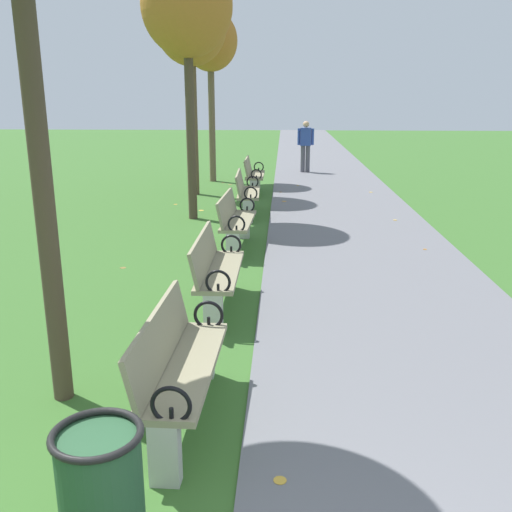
% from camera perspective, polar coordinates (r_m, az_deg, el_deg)
% --- Properties ---
extents(paved_walkway, '(3.14, 44.00, 0.02)m').
position_cam_1_polar(paved_walkway, '(19.34, 6.68, 8.50)').
color(paved_walkway, slate).
rests_on(paved_walkway, ground).
extents(park_bench_2, '(0.51, 1.61, 0.90)m').
position_cam_1_polar(park_bench_2, '(4.46, -7.74, -10.73)').
color(park_bench_2, gray).
rests_on(park_bench_2, ground).
extents(park_bench_3, '(0.47, 1.60, 0.90)m').
position_cam_1_polar(park_bench_3, '(6.69, -4.04, -1.40)').
color(park_bench_3, gray).
rests_on(park_bench_3, ground).
extents(park_bench_4, '(0.54, 1.62, 0.90)m').
position_cam_1_polar(park_bench_4, '(9.33, -2.08, 3.60)').
color(park_bench_4, gray).
rests_on(park_bench_4, ground).
extents(park_bench_5, '(0.52, 1.61, 0.90)m').
position_cam_1_polar(park_bench_5, '(12.02, -0.98, 6.40)').
color(park_bench_5, gray).
rests_on(park_bench_5, ground).
extents(park_bench_6, '(0.48, 1.60, 0.90)m').
position_cam_1_polar(park_bench_6, '(14.69, -0.28, 8.14)').
color(park_bench_6, gray).
rests_on(park_bench_6, ground).
extents(tree_3, '(1.72, 1.72, 5.02)m').
position_cam_1_polar(tree_3, '(11.68, -6.94, 23.47)').
color(tree_3, '#4C3D2D').
rests_on(tree_3, ground).
extents(tree_4, '(1.71, 1.71, 4.98)m').
position_cam_1_polar(tree_4, '(14.62, -6.53, 21.79)').
color(tree_4, brown).
rests_on(tree_4, ground).
extents(tree_5, '(1.51, 1.51, 4.72)m').
position_cam_1_polar(tree_5, '(16.82, -4.60, 20.50)').
color(tree_5, brown).
rests_on(tree_5, ground).
extents(pedestrian_walking, '(0.53, 0.24, 1.62)m').
position_cam_1_polar(pedestrian_walking, '(18.74, 4.99, 11.13)').
color(pedestrian_walking, '#4C4C56').
rests_on(pedestrian_walking, paved_walkway).
extents(trash_bin, '(0.48, 0.48, 0.84)m').
position_cam_1_polar(trash_bin, '(3.34, -15.15, -22.54)').
color(trash_bin, '#234C2D').
rests_on(trash_bin, ground).
extents(scattered_leaves, '(5.00, 15.54, 0.02)m').
position_cam_1_polar(scattered_leaves, '(10.01, 2.85, 1.68)').
color(scattered_leaves, brown).
rests_on(scattered_leaves, ground).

